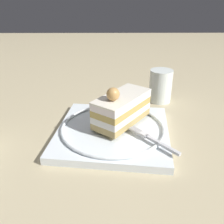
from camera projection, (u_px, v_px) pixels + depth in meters
name	position (u px, v px, depth m)	size (l,w,h in m)	color
ground_plane	(109.00, 127.00, 0.51)	(2.40, 2.40, 0.00)	tan
dessert_plate	(112.00, 131.00, 0.48)	(0.24, 0.24, 0.02)	white
cake_slice	(121.00, 108.00, 0.48)	(0.12, 0.13, 0.08)	tan
fork	(151.00, 139.00, 0.43)	(0.08, 0.09, 0.00)	silver
drink_glass_near	(160.00, 88.00, 0.62)	(0.06, 0.06, 0.08)	white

